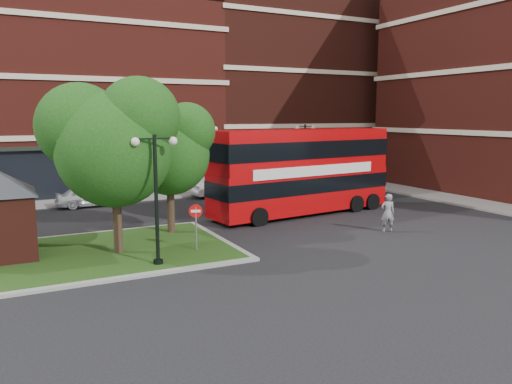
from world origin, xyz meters
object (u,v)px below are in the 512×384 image
car_white (221,186)px  car_silver (89,196)px  bus (302,166)px  woman (388,213)px

car_white → car_silver: bearing=84.3°
bus → car_silver: bearing=136.3°
bus → car_white: size_ratio=2.63×
bus → car_white: bus is taller
car_silver → car_white: car_white is taller
car_silver → car_white: size_ratio=0.90×
woman → car_silver: woman is taller
bus → woman: (1.45, -5.68, -1.87)m
woman → car_silver: 18.25m
woman → car_white: woman is taller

